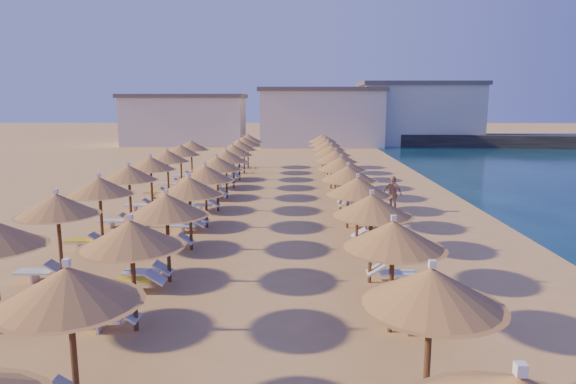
{
  "coord_description": "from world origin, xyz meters",
  "views": [
    {
      "loc": [
        0.06,
        -20.86,
        5.78
      ],
      "look_at": [
        -0.25,
        4.0,
        1.3
      ],
      "focal_mm": 32.0,
      "sensor_mm": 36.0,
      "label": 1
    }
  ],
  "objects_px": {
    "jetty": "(517,141)",
    "parasol_row_west": "(212,169)",
    "beachgoer_a": "(378,205)",
    "beachgoer_c": "(392,194)",
    "parasol_row_east": "(344,169)"
  },
  "relations": [
    {
      "from": "beachgoer_a",
      "to": "beachgoer_c",
      "type": "relative_size",
      "value": 0.95
    },
    {
      "from": "jetty",
      "to": "beachgoer_c",
      "type": "xyz_separation_m",
      "value": [
        -22.49,
        -37.67,
        0.2
      ]
    },
    {
      "from": "parasol_row_west",
      "to": "beachgoer_c",
      "type": "distance_m",
      "value": 9.44
    },
    {
      "from": "beachgoer_c",
      "to": "beachgoer_a",
      "type": "bearing_deg",
      "value": -70.04
    },
    {
      "from": "parasol_row_west",
      "to": "beachgoer_c",
      "type": "height_order",
      "value": "parasol_row_west"
    },
    {
      "from": "parasol_row_west",
      "to": "jetty",
      "type": "bearing_deg",
      "value": 51.3
    },
    {
      "from": "jetty",
      "to": "beachgoer_a",
      "type": "xyz_separation_m",
      "value": [
        -23.69,
        -40.35,
        0.15
      ]
    },
    {
      "from": "beachgoer_a",
      "to": "parasol_row_west",
      "type": "bearing_deg",
      "value": -112.06
    },
    {
      "from": "beachgoer_a",
      "to": "beachgoer_c",
      "type": "distance_m",
      "value": 2.93
    },
    {
      "from": "jetty",
      "to": "parasol_row_east",
      "type": "distance_m",
      "value": 46.86
    },
    {
      "from": "parasol_row_west",
      "to": "beachgoer_c",
      "type": "relative_size",
      "value": 22.06
    },
    {
      "from": "jetty",
      "to": "parasol_row_west",
      "type": "relative_size",
      "value": 0.72
    },
    {
      "from": "jetty",
      "to": "beachgoer_c",
      "type": "distance_m",
      "value": 43.88
    },
    {
      "from": "beachgoer_a",
      "to": "parasol_row_east",
      "type": "bearing_deg",
      "value": -135.81
    },
    {
      "from": "jetty",
      "to": "parasol_row_west",
      "type": "xyz_separation_m",
      "value": [
        -31.63,
        -39.47,
        1.73
      ]
    }
  ]
}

